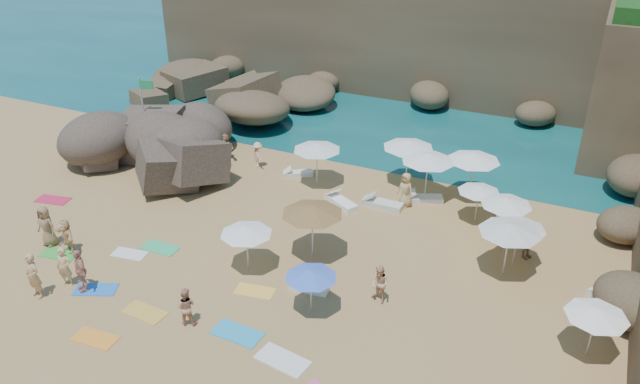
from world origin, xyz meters
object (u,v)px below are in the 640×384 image
at_px(lounger_0, 298,174).
at_px(person_stand_1, 186,306).
at_px(parasol_1, 408,144).
at_px(person_stand_0, 64,267).
at_px(person_stand_5, 225,147).
at_px(parasol_2, 519,225).
at_px(person_stand_3, 528,241).
at_px(parasol_0, 474,157).
at_px(flag_pole, 145,106).
at_px(person_stand_2, 258,155).
at_px(rock_outcrop, 171,161).
at_px(person_stand_4, 406,190).

height_order(lounger_0, person_stand_1, person_stand_1).
relative_size(parasol_1, person_stand_0, 1.52).
height_order(person_stand_1, person_stand_5, person_stand_1).
height_order(parasol_2, person_stand_3, parasol_2).
xyz_separation_m(person_stand_3, person_stand_5, (-16.93, 3.04, -0.06)).
relative_size(parasol_0, person_stand_0, 1.51).
bearing_deg(person_stand_0, flag_pole, 101.92).
height_order(flag_pole, person_stand_2, flag_pole).
distance_m(rock_outcrop, person_stand_5, 3.18).
xyz_separation_m(person_stand_4, person_stand_5, (-10.85, 0.90, -0.12)).
bearing_deg(person_stand_5, person_stand_2, 5.06).
height_order(parasol_2, lounger_0, parasol_2).
distance_m(lounger_0, person_stand_0, 13.18).
distance_m(parasol_2, person_stand_2, 14.85).
xyz_separation_m(parasol_0, lounger_0, (-8.89, -1.41, -2.14)).
relative_size(lounger_0, person_stand_5, 1.04).
distance_m(flag_pole, person_stand_1, 15.99).
bearing_deg(parasol_0, person_stand_0, -132.61).
height_order(parasol_1, person_stand_5, parasol_1).
relative_size(person_stand_1, person_stand_2, 1.04).
relative_size(flag_pole, person_stand_5, 2.94).
bearing_deg(parasol_0, person_stand_4, -141.59).
height_order(rock_outcrop, parasol_2, parasol_2).
distance_m(lounger_0, person_stand_5, 4.68).
bearing_deg(rock_outcrop, person_stand_1, -50.80).
bearing_deg(person_stand_2, person_stand_5, 36.86).
bearing_deg(person_stand_2, rock_outcrop, 57.43).
distance_m(person_stand_1, person_stand_3, 14.28).
height_order(rock_outcrop, person_stand_2, rock_outcrop).
relative_size(parasol_1, parasol_2, 1.19).
relative_size(parasol_2, person_stand_3, 1.35).
bearing_deg(parasol_2, person_stand_1, -138.91).
height_order(person_stand_1, person_stand_2, person_stand_1).
xyz_separation_m(flag_pole, parasol_2, (20.97, -2.73, -0.94)).
bearing_deg(flag_pole, person_stand_4, 0.65).
height_order(flag_pole, person_stand_0, flag_pole).
xyz_separation_m(parasol_2, lounger_0, (-11.90, 3.62, -1.79)).
height_order(rock_outcrop, person_stand_3, rock_outcrop).
bearing_deg(rock_outcrop, person_stand_3, -4.23).
xyz_separation_m(parasol_0, parasol_1, (-3.34, 0.11, 0.01)).
xyz_separation_m(person_stand_0, person_stand_1, (5.69, 0.08, -0.10)).
bearing_deg(person_stand_0, parasol_2, 17.63).
relative_size(person_stand_3, person_stand_5, 1.08).
xyz_separation_m(lounger_0, person_stand_3, (12.30, -2.85, 0.70)).
xyz_separation_m(flag_pole, person_stand_1, (10.82, -11.58, -2.09)).
relative_size(flag_pole, person_stand_1, 2.93).
bearing_deg(person_stand_3, person_stand_2, 115.32).
distance_m(parasol_0, parasol_2, 5.86).
relative_size(flag_pole, parasol_2, 2.03).
xyz_separation_m(rock_outcrop, person_stand_1, (9.03, -11.07, 0.76)).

